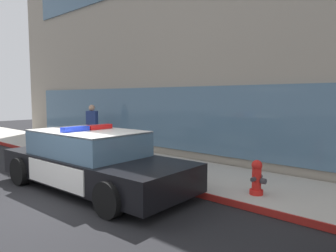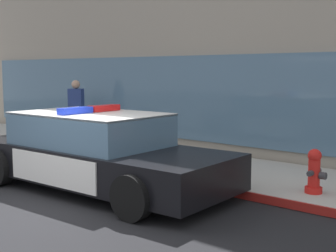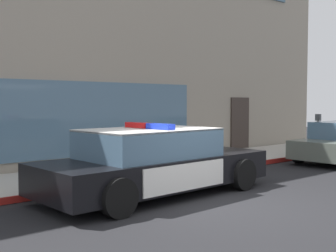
# 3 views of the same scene
# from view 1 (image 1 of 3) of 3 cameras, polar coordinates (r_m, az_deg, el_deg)

# --- Properties ---
(ground) EXTENTS (48.00, 48.00, 0.00)m
(ground) POSITION_cam_1_polar(r_m,az_deg,el_deg) (6.86, -21.21, -13.56)
(ground) COLOR black
(sidewalk) EXTENTS (48.00, 2.64, 0.15)m
(sidewalk) POSITION_cam_1_polar(r_m,az_deg,el_deg) (9.12, 0.95, -7.99)
(sidewalk) COLOR #B2ADA3
(sidewalk) RESTS_ON ground
(curb_red_paint) EXTENTS (28.80, 0.04, 0.14)m
(curb_red_paint) POSITION_cam_1_polar(r_m,az_deg,el_deg) (8.19, -5.29, -9.56)
(curb_red_paint) COLOR maroon
(curb_red_paint) RESTS_ON ground
(storefront_building) EXTENTS (23.38, 9.10, 9.21)m
(storefront_building) POSITION_cam_1_polar(r_m,az_deg,el_deg) (14.15, 16.70, 15.00)
(storefront_building) COLOR gray
(storefront_building) RESTS_ON ground
(police_cruiser) EXTENTS (5.16, 2.32, 1.49)m
(police_cruiser) POSITION_cam_1_polar(r_m,az_deg,el_deg) (7.69, -13.59, -6.04)
(police_cruiser) COLOR black
(police_cruiser) RESTS_ON ground
(fire_hydrant) EXTENTS (0.34, 0.39, 0.73)m
(fire_hydrant) POSITION_cam_1_polar(r_m,az_deg,el_deg) (6.85, 15.82, -9.04)
(fire_hydrant) COLOR red
(fire_hydrant) RESTS_ON sidewalk
(pedestrian_on_sidewalk) EXTENTS (0.48, 0.43, 1.71)m
(pedestrian_on_sidewalk) POSITION_cam_1_polar(r_m,az_deg,el_deg) (12.76, -13.60, -0.04)
(pedestrian_on_sidewalk) COLOR #23232D
(pedestrian_on_sidewalk) RESTS_ON sidewalk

